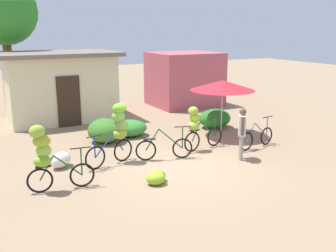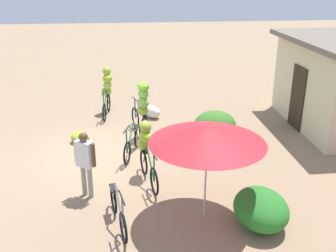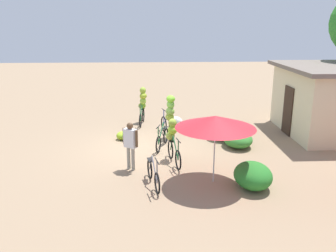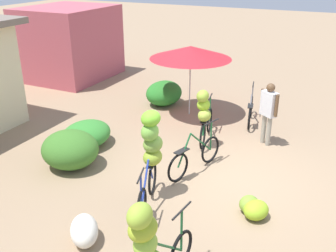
{
  "view_description": "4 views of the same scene",
  "coord_description": "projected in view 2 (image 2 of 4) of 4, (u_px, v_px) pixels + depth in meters",
  "views": [
    {
      "loc": [
        -4.94,
        -8.92,
        3.79
      ],
      "look_at": [
        0.51,
        1.5,
        0.8
      ],
      "focal_mm": 41.22,
      "sensor_mm": 36.0,
      "label": 1
    },
    {
      "loc": [
        9.72,
        0.69,
        4.72
      ],
      "look_at": [
        1.18,
        1.61,
        1.29
      ],
      "focal_mm": 41.4,
      "sensor_mm": 36.0,
      "label": 2
    },
    {
      "loc": [
        12.51,
        0.39,
        4.5
      ],
      "look_at": [
        1.23,
        0.92,
        1.2
      ],
      "focal_mm": 37.83,
      "sensor_mm": 36.0,
      "label": 3
    },
    {
      "loc": [
        -6.81,
        -1.89,
        4.2
      ],
      "look_at": [
        0.15,
        1.47,
        0.86
      ],
      "focal_mm": 41.46,
      "sensor_mm": 36.0,
      "label": 4
    }
  ],
  "objects": [
    {
      "name": "bicycle_center_loaded",
      "position": [
        133.0,
        143.0,
        10.59
      ],
      "size": [
        1.66,
        0.53,
        0.99
      ],
      "color": "black",
      "rests_on": "ground"
    },
    {
      "name": "bicycle_rightmost",
      "position": [
        118.0,
        211.0,
        7.61
      ],
      "size": [
        1.59,
        0.37,
        0.97
      ],
      "color": "black",
      "rests_on": "ground"
    },
    {
      "name": "banana_pile_on_ground",
      "position": [
        80.0,
        138.0,
        11.44
      ],
      "size": [
        0.66,
        0.64,
        0.32
      ],
      "color": "olive",
      "rests_on": "ground"
    },
    {
      "name": "bicycle_near_pile",
      "position": [
        142.0,
        104.0,
        11.59
      ],
      "size": [
        1.57,
        0.56,
        1.75
      ],
      "color": "black",
      "rests_on": "ground"
    },
    {
      "name": "ground_plane",
      "position": [
        105.0,
        156.0,
        10.65
      ],
      "size": [
        60.0,
        60.0,
        0.0
      ],
      "primitive_type": "plane",
      "color": "#95795D"
    },
    {
      "name": "hedge_bush_front_right",
      "position": [
        234.0,
        141.0,
        10.88
      ],
      "size": [
        1.33,
        1.08,
        0.59
      ],
      "primitive_type": "ellipsoid",
      "color": "#358330",
      "rests_on": "ground"
    },
    {
      "name": "bicycle_leftmost",
      "position": [
        107.0,
        87.0,
        13.53
      ],
      "size": [
        1.59,
        0.49,
        1.66
      ],
      "color": "black",
      "rests_on": "ground"
    },
    {
      "name": "hedge_bush_front_left",
      "position": [
        215.0,
        125.0,
        11.73
      ],
      "size": [
        1.17,
        1.26,
        0.82
      ],
      "primitive_type": "ellipsoid",
      "color": "#3C7328",
      "rests_on": "ground"
    },
    {
      "name": "hedge_bush_mid",
      "position": [
        261.0,
        209.0,
        7.63
      ],
      "size": [
        1.3,
        1.06,
        0.73
      ],
      "primitive_type": "ellipsoid",
      "color": "#287929",
      "rests_on": "ground"
    },
    {
      "name": "person_vendor",
      "position": [
        85.0,
        158.0,
        8.42
      ],
      "size": [
        0.4,
        0.49,
        1.55
      ],
      "color": "gray",
      "rests_on": "ground"
    },
    {
      "name": "bicycle_by_shop",
      "position": [
        146.0,
        147.0,
        9.23
      ],
      "size": [
        1.63,
        0.44,
        1.44
      ],
      "color": "black",
      "rests_on": "ground"
    },
    {
      "name": "market_umbrella",
      "position": [
        207.0,
        134.0,
        7.39
      ],
      "size": [
        2.29,
        2.29,
        2.01
      ],
      "color": "beige",
      "rests_on": "ground"
    },
    {
      "name": "produce_sack",
      "position": [
        152.0,
        112.0,
        13.38
      ],
      "size": [
        0.82,
        0.79,
        0.44
      ],
      "primitive_type": "ellipsoid",
      "rotation": [
        0.0,
        0.0,
        0.69
      ],
      "color": "silver",
      "rests_on": "ground"
    }
  ]
}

